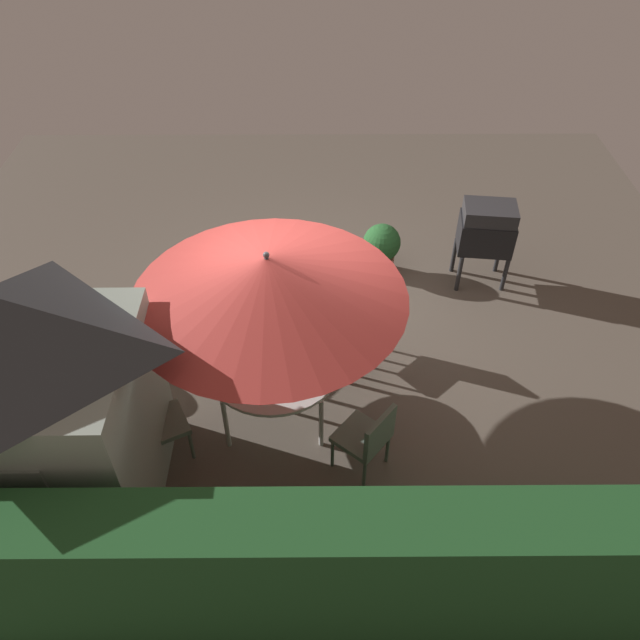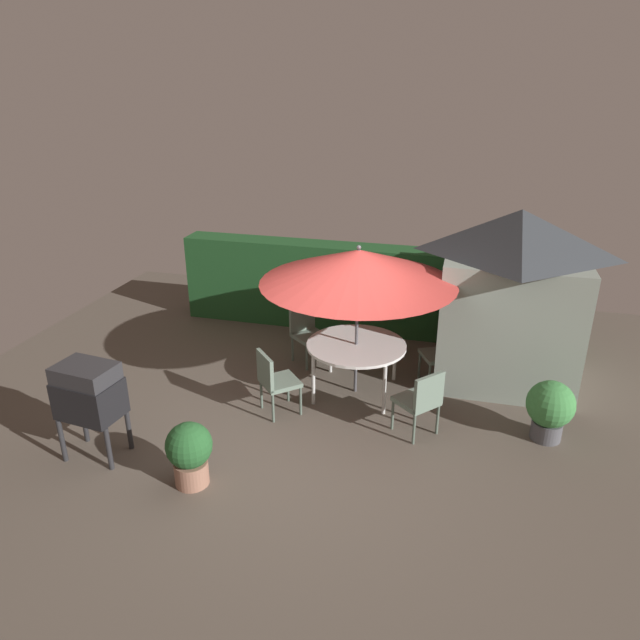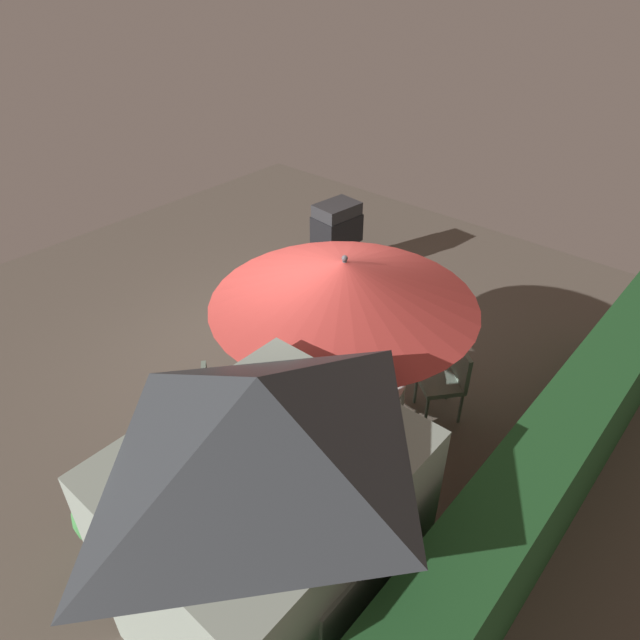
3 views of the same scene
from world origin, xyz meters
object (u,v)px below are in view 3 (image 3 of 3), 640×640
(patio_table, at_px, (341,376))
(chair_toward_house, at_px, (309,484))
(patio_umbrella, at_px, (344,282))
(chair_far_side, at_px, (335,324))
(chair_near_shed, at_px, (448,377))
(potted_plant_by_grill, at_px, (269,276))
(garden_shed, at_px, (269,514))
(bbq_grill, at_px, (337,225))
(potted_plant_by_shed, at_px, (109,515))
(chair_toward_hedge, at_px, (219,401))

(patio_table, height_order, chair_toward_house, chair_toward_house)
(patio_umbrella, distance_m, chair_far_side, 1.86)
(patio_table, distance_m, chair_far_side, 1.27)
(chair_near_shed, xyz_separation_m, potted_plant_by_grill, (-0.39, -3.27, -0.10))
(garden_shed, xyz_separation_m, chair_toward_house, (-0.85, -0.39, -0.78))
(chair_toward_house, bearing_deg, bbq_grill, -143.26)
(garden_shed, distance_m, potted_plant_by_grill, 4.93)
(patio_umbrella, xyz_separation_m, potted_plant_by_shed, (2.55, -0.55, -1.45))
(patio_umbrella, height_order, chair_far_side, patio_umbrella)
(garden_shed, xyz_separation_m, chair_far_side, (-2.97, -1.84, -0.78))
(chair_far_side, height_order, chair_toward_house, same)
(bbq_grill, xyz_separation_m, potted_plant_by_shed, (5.23, 1.74, -0.41))
(patio_umbrella, distance_m, potted_plant_by_shed, 2.99)
(chair_near_shed, height_order, chair_toward_hedge, same)
(patio_table, bearing_deg, garden_shed, 25.92)
(chair_far_side, bearing_deg, potted_plant_by_grill, -104.32)
(chair_toward_house, xyz_separation_m, potted_plant_by_grill, (-2.53, -3.09, -0.10))
(potted_plant_by_shed, bearing_deg, chair_toward_hedge, -168.12)
(chair_near_shed, bearing_deg, chair_far_side, -89.14)
(patio_umbrella, height_order, potted_plant_by_shed, patio_umbrella)
(bbq_grill, distance_m, chair_far_side, 2.29)
(patio_umbrella, bearing_deg, chair_toward_hedge, -40.99)
(patio_table, xyz_separation_m, patio_umbrella, (0.00, 0.00, 1.19))
(garden_shed, distance_m, patio_umbrella, 2.34)
(chair_far_side, xyz_separation_m, chair_toward_house, (2.12, 1.45, 0.00))
(chair_toward_house, relative_size, potted_plant_by_grill, 1.19)
(patio_umbrella, height_order, bbq_grill, patio_umbrella)
(chair_near_shed, bearing_deg, chair_toward_hedge, -40.30)
(patio_table, bearing_deg, chair_toward_hedge, -40.99)
(chair_toward_house, bearing_deg, patio_table, -153.33)
(garden_shed, bearing_deg, chair_toward_house, -155.14)
(patio_table, bearing_deg, chair_far_side, -137.40)
(chair_toward_house, bearing_deg, garden_shed, 24.86)
(bbq_grill, bearing_deg, chair_toward_house, 36.74)
(chair_near_shed, height_order, potted_plant_by_grill, chair_near_shed)
(patio_table, relative_size, bbq_grill, 1.17)
(chair_toward_hedge, distance_m, chair_toward_house, 1.48)
(potted_plant_by_shed, bearing_deg, chair_far_side, -175.01)
(potted_plant_by_grill, bearing_deg, bbq_grill, 171.44)
(garden_shed, height_order, potted_plant_by_shed, garden_shed)
(patio_umbrella, height_order, chair_toward_house, patio_umbrella)
(garden_shed, bearing_deg, patio_umbrella, -154.08)
(bbq_grill, height_order, chair_far_side, bbq_grill)
(potted_plant_by_grill, bearing_deg, chair_toward_hedge, 34.50)
(potted_plant_by_grill, bearing_deg, garden_shed, 45.80)
(chair_far_side, relative_size, chair_toward_house, 1.00)
(patio_table, xyz_separation_m, potted_plant_by_shed, (2.55, -0.55, -0.26))
(patio_umbrella, xyz_separation_m, chair_toward_hedge, (1.01, -0.87, -1.37))
(chair_far_side, relative_size, potted_plant_by_shed, 1.14)
(potted_plant_by_shed, height_order, potted_plant_by_grill, potted_plant_by_shed)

